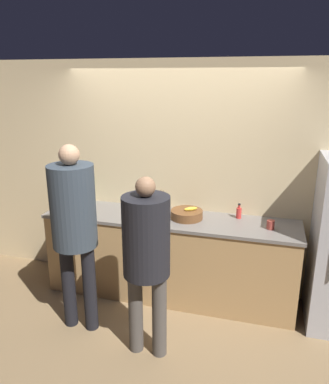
{
  "coord_description": "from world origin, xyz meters",
  "views": [
    {
      "loc": [
        0.98,
        -3.32,
        2.41
      ],
      "look_at": [
        0.0,
        0.15,
        1.3
      ],
      "focal_mm": 35.0,
      "sensor_mm": 36.0,
      "label": 1
    }
  ],
  "objects_px": {
    "bottle_green": "(79,205)",
    "bottle_amber": "(86,208)",
    "utensil_crock": "(162,206)",
    "cup_red": "(271,225)",
    "person_left": "(74,219)",
    "person_center": "(146,250)",
    "bottle_red": "(239,212)",
    "potted_plant": "(85,191)",
    "fruit_bowl": "(187,214)"
  },
  "relations": [
    {
      "from": "bottle_green",
      "to": "bottle_amber",
      "type": "bearing_deg",
      "value": -35.89
    },
    {
      "from": "utensil_crock",
      "to": "cup_red",
      "type": "xyz_separation_m",
      "value": [
        1.18,
        -0.15,
        -0.03
      ]
    },
    {
      "from": "person_left",
      "to": "person_center",
      "type": "distance_m",
      "value": 0.79
    },
    {
      "from": "bottle_red",
      "to": "bottle_amber",
      "type": "xyz_separation_m",
      "value": [
        -1.63,
        -0.36,
        0.02
      ]
    },
    {
      "from": "bottle_red",
      "to": "cup_red",
      "type": "distance_m",
      "value": 0.4
    },
    {
      "from": "utensil_crock",
      "to": "potted_plant",
      "type": "height_order",
      "value": "utensil_crock"
    },
    {
      "from": "cup_red",
      "to": "fruit_bowl",
      "type": "bearing_deg",
      "value": 176.24
    },
    {
      "from": "person_center",
      "to": "bottle_green",
      "type": "bearing_deg",
      "value": 141.13
    },
    {
      "from": "bottle_red",
      "to": "potted_plant",
      "type": "xyz_separation_m",
      "value": [
        -1.85,
        0.06,
        0.07
      ]
    },
    {
      "from": "utensil_crock",
      "to": "bottle_amber",
      "type": "height_order",
      "value": "utensil_crock"
    },
    {
      "from": "bottle_red",
      "to": "bottle_green",
      "type": "xyz_separation_m",
      "value": [
        -1.76,
        -0.26,
        0.01
      ]
    },
    {
      "from": "person_left",
      "to": "potted_plant",
      "type": "bearing_deg",
      "value": 112.19
    },
    {
      "from": "utensil_crock",
      "to": "bottle_red",
      "type": "distance_m",
      "value": 0.85
    },
    {
      "from": "person_left",
      "to": "cup_red",
      "type": "relative_size",
      "value": 20.36
    },
    {
      "from": "bottle_amber",
      "to": "bottle_red",
      "type": "bearing_deg",
      "value": 12.3
    },
    {
      "from": "person_center",
      "to": "cup_red",
      "type": "height_order",
      "value": "person_center"
    },
    {
      "from": "fruit_bowl",
      "to": "bottle_red",
      "type": "relative_size",
      "value": 2.1
    },
    {
      "from": "bottle_amber",
      "to": "potted_plant",
      "type": "bearing_deg",
      "value": 117.4
    },
    {
      "from": "bottle_amber",
      "to": "potted_plant",
      "type": "relative_size",
      "value": 0.87
    },
    {
      "from": "utensil_crock",
      "to": "bottle_green",
      "type": "relative_size",
      "value": 1.47
    },
    {
      "from": "bottle_green",
      "to": "fruit_bowl",
      "type": "bearing_deg",
      "value": 4.82
    },
    {
      "from": "bottle_amber",
      "to": "person_center",
      "type": "bearing_deg",
      "value": -39.24
    },
    {
      "from": "bottle_green",
      "to": "cup_red",
      "type": "xyz_separation_m",
      "value": [
        2.09,
        0.05,
        -0.03
      ]
    },
    {
      "from": "bottle_red",
      "to": "bottle_green",
      "type": "distance_m",
      "value": 1.78
    },
    {
      "from": "utensil_crock",
      "to": "potted_plant",
      "type": "xyz_separation_m",
      "value": [
        -1.01,
        0.13,
        0.06
      ]
    },
    {
      "from": "fruit_bowl",
      "to": "cup_red",
      "type": "height_order",
      "value": "fruit_bowl"
    },
    {
      "from": "utensil_crock",
      "to": "bottle_amber",
      "type": "xyz_separation_m",
      "value": [
        -0.79,
        -0.29,
        0.01
      ]
    },
    {
      "from": "fruit_bowl",
      "to": "bottle_red",
      "type": "height_order",
      "value": "bottle_red"
    },
    {
      "from": "bottle_amber",
      "to": "bottle_green",
      "type": "xyz_separation_m",
      "value": [
        -0.13,
        0.09,
        -0.01
      ]
    },
    {
      "from": "fruit_bowl",
      "to": "cup_red",
      "type": "xyz_separation_m",
      "value": [
        0.87,
        -0.06,
        -0.0
      ]
    },
    {
      "from": "fruit_bowl",
      "to": "utensil_crock",
      "type": "distance_m",
      "value": 0.32
    },
    {
      "from": "person_left",
      "to": "person_center",
      "type": "height_order",
      "value": "person_left"
    },
    {
      "from": "fruit_bowl",
      "to": "bottle_amber",
      "type": "relative_size",
      "value": 1.63
    },
    {
      "from": "person_center",
      "to": "cup_red",
      "type": "relative_size",
      "value": 18.22
    },
    {
      "from": "person_left",
      "to": "cup_red",
      "type": "bearing_deg",
      "value": 23.3
    },
    {
      "from": "potted_plant",
      "to": "utensil_crock",
      "type": "bearing_deg",
      "value": -7.33
    },
    {
      "from": "utensil_crock",
      "to": "bottle_green",
      "type": "distance_m",
      "value": 0.94
    },
    {
      "from": "potted_plant",
      "to": "person_left",
      "type": "bearing_deg",
      "value": -67.81
    },
    {
      "from": "person_left",
      "to": "fruit_bowl",
      "type": "distance_m",
      "value": 1.22
    },
    {
      "from": "bottle_red",
      "to": "cup_red",
      "type": "relative_size",
      "value": 1.81
    },
    {
      "from": "person_center",
      "to": "person_left",
      "type": "bearing_deg",
      "value": 167.41
    },
    {
      "from": "person_center",
      "to": "bottle_amber",
      "type": "height_order",
      "value": "person_center"
    },
    {
      "from": "utensil_crock",
      "to": "bottle_amber",
      "type": "bearing_deg",
      "value": -159.95
    },
    {
      "from": "bottle_amber",
      "to": "potted_plant",
      "type": "height_order",
      "value": "potted_plant"
    },
    {
      "from": "utensil_crock",
      "to": "bottle_red",
      "type": "relative_size",
      "value": 1.64
    },
    {
      "from": "person_left",
      "to": "bottle_green",
      "type": "xyz_separation_m",
      "value": [
        -0.33,
        0.71,
        -0.13
      ]
    },
    {
      "from": "person_center",
      "to": "bottle_amber",
      "type": "relative_size",
      "value": 7.84
    },
    {
      "from": "person_center",
      "to": "bottle_green",
      "type": "height_order",
      "value": "person_center"
    },
    {
      "from": "bottle_red",
      "to": "cup_red",
      "type": "bearing_deg",
      "value": -33.22
    },
    {
      "from": "person_center",
      "to": "fruit_bowl",
      "type": "relative_size",
      "value": 4.81
    }
  ]
}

